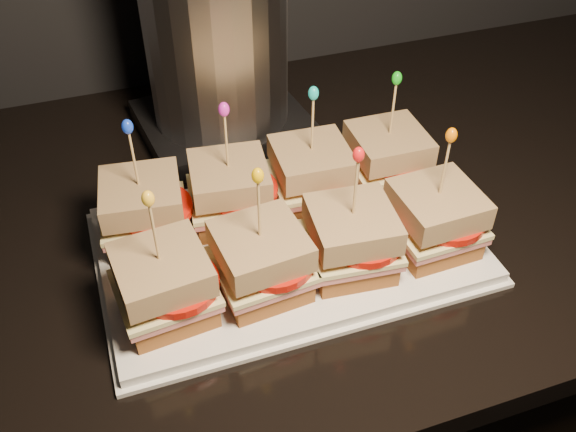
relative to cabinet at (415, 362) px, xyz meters
name	(u,v)px	position (x,y,z in m)	size (l,w,h in m)	color
cabinet	(415,362)	(0.00, 0.00, 0.00)	(2.40, 0.68, 0.89)	black
granite_slab	(457,168)	(0.00, 0.00, 0.46)	(2.44, 0.72, 0.03)	black
platter	(288,245)	(-0.29, -0.10, 0.49)	(0.43, 0.27, 0.02)	white
platter_rim	(288,249)	(-0.29, -0.10, 0.48)	(0.44, 0.28, 0.01)	white
sandwich_0_bread_bot	(147,228)	(-0.44, -0.04, 0.51)	(0.09, 0.09, 0.02)	brown
sandwich_0_ham	(145,217)	(-0.44, -0.04, 0.52)	(0.10, 0.09, 0.01)	#C26360
sandwich_0_cheese	(144,213)	(-0.44, -0.04, 0.53)	(0.10, 0.09, 0.01)	#ECE296
sandwich_0_tomato	(155,209)	(-0.43, -0.04, 0.54)	(0.09, 0.09, 0.01)	red
sandwich_0_bread_top	(141,195)	(-0.44, -0.04, 0.56)	(0.09, 0.09, 0.03)	#643511
sandwich_0_pick	(134,162)	(-0.44, -0.04, 0.60)	(0.00, 0.00, 0.09)	tan
sandwich_0_frill	(127,127)	(-0.44, -0.04, 0.65)	(0.01, 0.01, 0.02)	blue
sandwich_1_bread_bot	(232,209)	(-0.34, -0.04, 0.51)	(0.09, 0.09, 0.02)	brown
sandwich_1_ham	(231,199)	(-0.34, -0.04, 0.52)	(0.10, 0.09, 0.01)	#C26360
sandwich_1_cheese	(230,194)	(-0.34, -0.04, 0.53)	(0.10, 0.09, 0.01)	#ECE296
sandwich_1_tomato	(241,190)	(-0.33, -0.04, 0.54)	(0.09, 0.09, 0.01)	red
sandwich_1_bread_top	(229,176)	(-0.34, -0.04, 0.56)	(0.09, 0.09, 0.03)	#643511
sandwich_1_pick	(227,144)	(-0.34, -0.04, 0.60)	(0.00, 0.00, 0.09)	tan
sandwich_1_frill	(224,109)	(-0.34, -0.04, 0.65)	(0.01, 0.01, 0.02)	#CE23B3
sandwich_2_bread_bot	(311,192)	(-0.24, -0.04, 0.51)	(0.09, 0.09, 0.02)	brown
sandwich_2_ham	(311,182)	(-0.24, -0.04, 0.52)	(0.10, 0.09, 0.01)	#C26360
sandwich_2_cheese	(311,177)	(-0.24, -0.04, 0.53)	(0.10, 0.09, 0.01)	#ECE296
sandwich_2_tomato	(322,173)	(-0.23, -0.04, 0.54)	(0.09, 0.09, 0.01)	red
sandwich_2_bread_top	(312,159)	(-0.24, -0.04, 0.56)	(0.09, 0.09, 0.03)	#643511
sandwich_2_pick	(312,128)	(-0.24, -0.04, 0.60)	(0.00, 0.00, 0.09)	tan
sandwich_2_frill	(313,93)	(-0.24, -0.04, 0.65)	(0.01, 0.01, 0.02)	#10B4AD
sandwich_3_bread_bot	(385,175)	(-0.14, -0.04, 0.51)	(0.09, 0.09, 0.02)	brown
sandwich_3_ham	(386,165)	(-0.14, -0.04, 0.52)	(0.10, 0.09, 0.01)	#C26360
sandwich_3_cheese	(387,161)	(-0.14, -0.04, 0.53)	(0.10, 0.09, 0.01)	#ECE296
sandwich_3_tomato	(398,157)	(-0.12, -0.04, 0.54)	(0.09, 0.09, 0.01)	red
sandwich_3_bread_top	(389,143)	(-0.14, -0.04, 0.56)	(0.09, 0.09, 0.03)	#643511
sandwich_3_pick	(393,112)	(-0.14, -0.04, 0.60)	(0.00, 0.00, 0.09)	tan
sandwich_3_frill	(397,78)	(-0.14, -0.04, 0.65)	(0.01, 0.01, 0.02)	#14A616
sandwich_4_bread_bot	(167,303)	(-0.44, -0.16, 0.51)	(0.09, 0.09, 0.02)	brown
sandwich_4_ham	(166,293)	(-0.44, -0.16, 0.52)	(0.10, 0.09, 0.01)	#C26360
sandwich_4_cheese	(165,288)	(-0.44, -0.16, 0.53)	(0.10, 0.09, 0.01)	#ECE296
sandwich_4_tomato	(177,284)	(-0.43, -0.17, 0.54)	(0.09, 0.09, 0.01)	red
sandwich_4_bread_top	(161,269)	(-0.44, -0.16, 0.56)	(0.09, 0.09, 0.03)	#643511
sandwich_4_pick	(155,236)	(-0.44, -0.16, 0.60)	(0.00, 0.00, 0.09)	tan
sandwich_4_frill	(148,199)	(-0.44, -0.16, 0.65)	(0.01, 0.01, 0.02)	gold
sandwich_5_bread_bot	(262,279)	(-0.34, -0.16, 0.51)	(0.09, 0.09, 0.02)	brown
sandwich_5_ham	(261,269)	(-0.34, -0.16, 0.52)	(0.10, 0.09, 0.01)	#C26360
sandwich_5_cheese	(261,264)	(-0.34, -0.16, 0.53)	(0.10, 0.09, 0.01)	#ECE296
sandwich_5_tomato	(274,260)	(-0.33, -0.17, 0.54)	(0.09, 0.09, 0.01)	red
sandwich_5_bread_top	(260,246)	(-0.34, -0.16, 0.56)	(0.09, 0.09, 0.03)	#643511
sandwich_5_pick	(259,212)	(-0.34, -0.16, 0.60)	(0.00, 0.00, 0.09)	tan
sandwich_5_frill	(258,176)	(-0.34, -0.16, 0.65)	(0.01, 0.01, 0.02)	#EBB002
sandwich_6_bread_bot	(349,257)	(-0.24, -0.16, 0.51)	(0.09, 0.09, 0.02)	brown
sandwich_6_ham	(350,247)	(-0.24, -0.16, 0.52)	(0.10, 0.09, 0.01)	#C26360
sandwich_6_cheese	(351,242)	(-0.24, -0.16, 0.53)	(0.10, 0.09, 0.01)	#ECE296
sandwich_6_tomato	(364,238)	(-0.23, -0.17, 0.54)	(0.09, 0.09, 0.01)	red
sandwich_6_bread_top	(352,224)	(-0.24, -0.16, 0.56)	(0.09, 0.09, 0.03)	#643511
sandwich_6_pick	(355,191)	(-0.24, -0.16, 0.60)	(0.00, 0.00, 0.09)	tan
sandwich_6_frill	(359,155)	(-0.24, -0.16, 0.65)	(0.01, 0.01, 0.02)	red
sandwich_7_bread_bot	(431,237)	(-0.14, -0.16, 0.51)	(0.09, 0.09, 0.02)	brown
sandwich_7_ham	(433,226)	(-0.14, -0.16, 0.52)	(0.10, 0.09, 0.01)	#C26360
sandwich_7_cheese	(434,222)	(-0.14, -0.16, 0.53)	(0.10, 0.09, 0.01)	#ECE296
sandwich_7_tomato	(447,218)	(-0.12, -0.17, 0.54)	(0.09, 0.09, 0.01)	red
sandwich_7_bread_top	(438,204)	(-0.14, -0.16, 0.56)	(0.09, 0.09, 0.03)	#643511
sandwich_7_pick	(444,171)	(-0.14, -0.16, 0.60)	(0.00, 0.00, 0.09)	tan
sandwich_7_frill	(451,135)	(-0.14, -0.16, 0.65)	(0.01, 0.01, 0.02)	orange
appliance_base	(223,122)	(-0.30, 0.18, 0.49)	(0.23, 0.19, 0.03)	#262628
appliance_body	(216,34)	(-0.30, 0.18, 0.63)	(0.19, 0.19, 0.25)	silver
appliance	(216,37)	(-0.30, 0.18, 0.63)	(0.23, 0.19, 0.30)	silver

